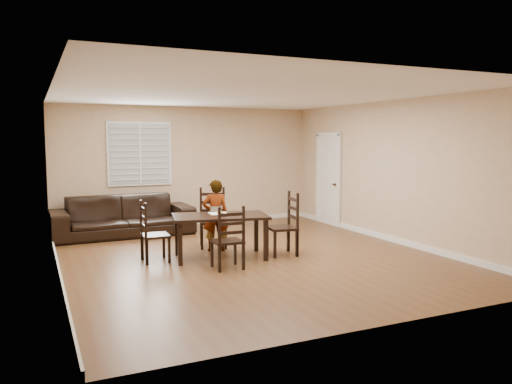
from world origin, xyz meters
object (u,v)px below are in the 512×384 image
at_px(donut, 220,212).
at_px(chair_left, 148,235).
at_px(sofa, 123,216).
at_px(child, 215,215).
at_px(chair_near, 213,219).
at_px(chair_far, 230,241).
at_px(chair_right, 289,226).
at_px(dining_table, 220,220).

bearing_deg(donut, chair_left, 177.76).
bearing_deg(sofa, child, -60.63).
height_order(chair_near, chair_left, chair_near).
bearing_deg(sofa, donut, -65.78).
xyz_separation_m(chair_far, chair_right, (1.31, 0.58, 0.04)).
bearing_deg(child, chair_left, 27.74).
bearing_deg(dining_table, chair_left, -178.92).
bearing_deg(dining_table, sofa, 124.99).
distance_m(chair_right, donut, 1.21).
xyz_separation_m(chair_far, sofa, (-1.00, 3.43, -0.03)).
relative_size(chair_left, donut, 8.88).
relative_size(child, donut, 11.41).
distance_m(chair_near, child, 0.46).
relative_size(chair_far, chair_left, 0.99).
bearing_deg(dining_table, child, 90.00).
relative_size(child, sofa, 0.45).
bearing_deg(chair_right, donut, -101.73).
height_order(chair_left, sofa, chair_left).
height_order(dining_table, child, child).
height_order(dining_table, chair_left, chair_left).
xyz_separation_m(dining_table, donut, (0.05, 0.17, 0.11)).
relative_size(chair_left, sofa, 0.35).
bearing_deg(donut, child, 81.33).
distance_m(chair_near, sofa, 2.14).
relative_size(dining_table, chair_right, 1.56).
distance_m(dining_table, chair_far, 0.84).
distance_m(child, donut, 0.40).
height_order(dining_table, donut, donut).
bearing_deg(child, chair_right, 156.65).
relative_size(chair_right, sofa, 0.38).
bearing_deg(chair_far, child, -99.43).
relative_size(chair_near, chair_left, 1.10).
xyz_separation_m(dining_table, chair_left, (-1.15, 0.21, -0.19)).
relative_size(chair_far, child, 0.77).
xyz_separation_m(dining_table, child, (0.11, 0.55, -0.00)).
bearing_deg(donut, chair_right, -19.55).
bearing_deg(chair_left, chair_far, -134.36).
relative_size(chair_left, child, 0.78).
relative_size(chair_near, donut, 9.78).
bearing_deg(chair_near, donut, -84.65).
relative_size(dining_table, chair_left, 1.71).
xyz_separation_m(chair_left, chair_right, (2.32, -0.44, 0.04)).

